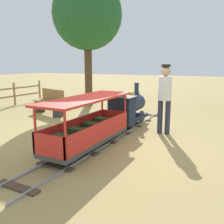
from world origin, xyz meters
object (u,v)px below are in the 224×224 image
locomotive (128,108)px  park_bench (50,102)px  passenger_car (88,128)px  conductor_person (165,94)px  oak_tree_near (87,15)px

locomotive → park_bench: (-2.90, 0.27, -0.07)m
locomotive → park_bench: size_ratio=1.06×
passenger_car → conductor_person: (1.02, 1.70, 0.53)m
conductor_person → oak_tree_near: oak_tree_near is taller
conductor_person → oak_tree_near: bearing=145.0°
passenger_car → locomotive: bearing=90.0°
locomotive → oak_tree_near: bearing=138.9°
locomotive → passenger_car: size_ratio=0.61×
passenger_car → oak_tree_near: oak_tree_near is taller
locomotive → passenger_car: locomotive is taller
locomotive → conductor_person: conductor_person is taller
passenger_car → oak_tree_near: size_ratio=0.49×
passenger_car → conductor_person: size_ratio=1.45×
passenger_car → conductor_person: bearing=58.9°
park_bench → oak_tree_near: oak_tree_near is taller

